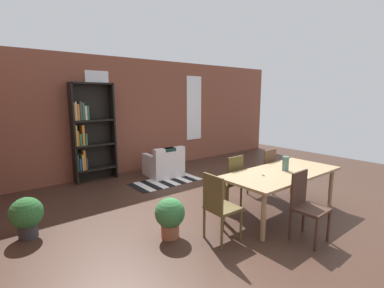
{
  "coord_description": "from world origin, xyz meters",
  "views": [
    {
      "loc": [
        -3.87,
        -2.95,
        1.98
      ],
      "look_at": [
        -0.3,
        1.51,
        0.98
      ],
      "focal_mm": 25.95,
      "sensor_mm": 36.0,
      "label": 1
    }
  ],
  "objects": [
    {
      "name": "window_pane_1",
      "position": [
        1.46,
        3.61,
        1.6
      ],
      "size": [
        0.55,
        0.02,
        1.89
      ],
      "primitive_type": "cube",
      "color": "white"
    },
    {
      "name": "dining_chair_far_right",
      "position": [
        0.58,
        0.31,
        0.51
      ],
      "size": [
        0.42,
        0.42,
        0.95
      ],
      "color": "brown",
      "rests_on": "ground"
    },
    {
      "name": "armchair_white",
      "position": [
        -0.22,
        2.72,
        0.28
      ],
      "size": [
        0.86,
        0.86,
        0.75
      ],
      "color": "silver",
      "rests_on": "ground"
    },
    {
      "name": "bookshelf_tall",
      "position": [
        -1.76,
        3.44,
        1.14
      ],
      "size": [
        0.96,
        0.29,
        2.27
      ],
      "color": "black",
      "rests_on": "ground"
    },
    {
      "name": "vase_on_table",
      "position": [
        0.18,
        -0.4,
        0.85
      ],
      "size": [
        0.11,
        0.11,
        0.24
      ],
      "primitive_type": "cylinder",
      "color": "#4C7266",
      "rests_on": "dining_table"
    },
    {
      "name": "striped_rug",
      "position": [
        -0.46,
        2.27,
        0.0
      ],
      "size": [
        1.62,
        0.78,
        0.01
      ],
      "color": "black",
      "rests_on": "ground"
    },
    {
      "name": "dining_chair_far_left",
      "position": [
        -0.39,
        0.31,
        0.51
      ],
      "size": [
        0.42,
        0.42,
        0.95
      ],
      "color": "#4D401F",
      "rests_on": "ground"
    },
    {
      "name": "window_pane_0",
      "position": [
        -1.46,
        3.61,
        1.6
      ],
      "size": [
        0.55,
        0.02,
        1.89
      ],
      "primitive_type": "cube",
      "color": "white"
    },
    {
      "name": "ground_plane",
      "position": [
        0.0,
        0.0,
        0.0
      ],
      "size": [
        10.85,
        10.85,
        0.0
      ],
      "primitive_type": "plane",
      "color": "#40291F"
    },
    {
      "name": "back_wall_brick",
      "position": [
        0.0,
        3.68,
        1.46
      ],
      "size": [
        9.34,
        0.12,
        2.91
      ],
      "primitive_type": "cube",
      "color": "brown",
      "rests_on": "ground"
    },
    {
      "name": "potted_plant_corner",
      "position": [
        -1.83,
        0.09,
        0.32
      ],
      "size": [
        0.42,
        0.42,
        0.57
      ],
      "color": "#9E6042",
      "rests_on": "ground"
    },
    {
      "name": "dining_chair_head_left",
      "position": [
        -1.36,
        -0.4,
        0.51
      ],
      "size": [
        0.41,
        0.41,
        0.95
      ],
      "color": "brown",
      "rests_on": "ground"
    },
    {
      "name": "dining_table",
      "position": [
        0.09,
        -0.4,
        0.66
      ],
      "size": [
        2.15,
        0.97,
        0.73
      ],
      "color": "#9E805A",
      "rests_on": "ground"
    },
    {
      "name": "dining_chair_near_left",
      "position": [
        -0.4,
        -1.11,
        0.51
      ],
      "size": [
        0.41,
        0.41,
        0.95
      ],
      "color": "#412A20",
      "rests_on": "ground"
    },
    {
      "name": "potted_plant_by_shelf",
      "position": [
        -3.4,
        1.35,
        0.33
      ],
      "size": [
        0.44,
        0.44,
        0.58
      ],
      "color": "#333338",
      "rests_on": "ground"
    },
    {
      "name": "tealight_candle_0",
      "position": [
        -0.35,
        -0.36,
        0.75
      ],
      "size": [
        0.04,
        0.04,
        0.03
      ],
      "primitive_type": "cylinder",
      "color": "silver",
      "rests_on": "dining_table"
    }
  ]
}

